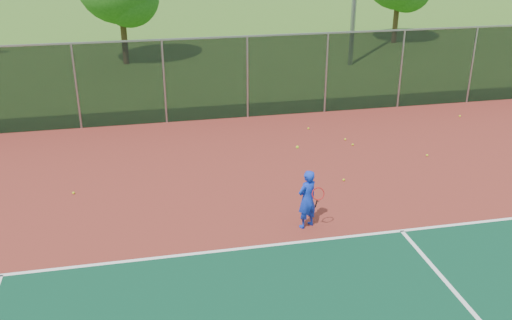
# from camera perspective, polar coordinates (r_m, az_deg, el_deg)

# --- Properties ---
(court_apron) EXTENTS (30.00, 20.00, 0.02)m
(court_apron) POSITION_cam_1_polar(r_m,az_deg,el_deg) (12.64, 7.95, -10.27)
(court_apron) COLOR maroon
(court_apron) RESTS_ON ground
(fence_back) EXTENTS (30.00, 0.06, 3.03)m
(fence_back) POSITION_cam_1_polar(r_m,az_deg,el_deg) (20.92, -0.86, 8.35)
(fence_back) COLOR black
(fence_back) RESTS_ON court_apron
(tennis_player) EXTENTS (0.64, 0.69, 2.08)m
(tennis_player) POSITION_cam_1_polar(r_m,az_deg,el_deg) (13.59, 5.14, -3.91)
(tennis_player) COLOR #1430BF
(tennis_player) RESTS_ON court_apron
(practice_ball_0) EXTENTS (0.07, 0.07, 0.07)m
(practice_ball_0) POSITION_cam_1_polar(r_m,az_deg,el_deg) (16.17, -17.79, -3.15)
(practice_ball_0) COLOR #BEC817
(practice_ball_0) RESTS_ON court_apron
(practice_ball_1) EXTENTS (0.07, 0.07, 0.07)m
(practice_ball_1) POSITION_cam_1_polar(r_m,az_deg,el_deg) (19.30, 8.92, 2.06)
(practice_ball_1) COLOR #BEC817
(practice_ball_1) RESTS_ON court_apron
(practice_ball_2) EXTENTS (0.07, 0.07, 0.07)m
(practice_ball_2) POSITION_cam_1_polar(r_m,az_deg,el_deg) (18.90, 9.65, 1.53)
(practice_ball_2) COLOR #BEC817
(practice_ball_2) RESTS_ON court_apron
(practice_ball_3) EXTENTS (0.07, 0.07, 0.07)m
(practice_ball_3) POSITION_cam_1_polar(r_m,az_deg,el_deg) (18.58, 16.74, 0.46)
(practice_ball_3) COLOR #BEC817
(practice_ball_3) RESTS_ON court_apron
(practice_ball_4) EXTENTS (0.07, 0.07, 0.07)m
(practice_ball_4) POSITION_cam_1_polar(r_m,az_deg,el_deg) (20.15, 5.26, 3.17)
(practice_ball_4) COLOR #BEC817
(practice_ball_4) RESTS_ON court_apron
(practice_ball_5) EXTENTS (0.07, 0.07, 0.07)m
(practice_ball_5) POSITION_cam_1_polar(r_m,az_deg,el_deg) (16.34, 8.76, -1.97)
(practice_ball_5) COLOR #BEC817
(practice_ball_5) RESTS_ON court_apron
(practice_ball_6) EXTENTS (0.07, 0.07, 0.07)m
(practice_ball_6) POSITION_cam_1_polar(r_m,az_deg,el_deg) (22.65, 19.72, 4.16)
(practice_ball_6) COLOR #BEC817
(practice_ball_6) RESTS_ON court_apron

